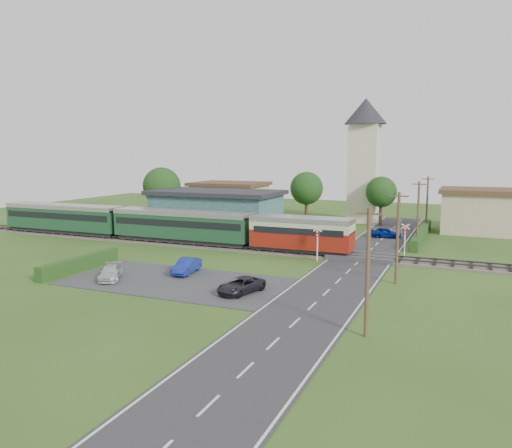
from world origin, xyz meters
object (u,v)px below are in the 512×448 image
at_px(house_east, 477,210).
at_px(pedestrian_far, 141,226).
at_px(car_park_dark, 241,285).
at_px(equipment_hut, 136,221).
at_px(train, 157,223).
at_px(crossing_signal_far, 405,235).
at_px(car_park_blue, 187,266).
at_px(house_west, 230,200).
at_px(crossing_signal_near, 318,238).
at_px(car_park_silver, 110,272).
at_px(car_on_road, 386,233).
at_px(church_tower, 365,151).
at_px(pedestrian_near, 253,232).
at_px(station_building, 216,211).

distance_m(house_east, pedestrian_far, 41.64).
relative_size(house_east, car_park_dark, 2.26).
height_order(equipment_hut, train, train).
height_order(crossing_signal_far, car_park_blue, crossing_signal_far).
height_order(house_west, house_east, same).
bearing_deg(house_east, house_west, 178.36).
bearing_deg(crossing_signal_near, house_west, 130.11).
height_order(car_park_silver, car_park_dark, car_park_dark).
bearing_deg(train, equipment_hut, 148.93).
relative_size(crossing_signal_near, car_park_silver, 0.89).
xyz_separation_m(car_on_road, pedestrian_far, (-27.04, -10.57, 0.66)).
height_order(church_tower, car_park_dark, church_tower).
bearing_deg(car_on_road, pedestrian_near, 123.44).
bearing_deg(car_park_dark, station_building, 137.12).
distance_m(equipment_hut, crossing_signal_near, 25.04).
relative_size(equipment_hut, train, 0.06).
bearing_deg(equipment_hut, house_west, 81.38).
distance_m(equipment_hut, car_park_dark, 29.01).
bearing_deg(station_building, car_park_blue, -68.84).
height_order(equipment_hut, pedestrian_far, equipment_hut).
height_order(house_west, pedestrian_far, house_west).
distance_m(car_on_road, pedestrian_far, 29.04).
xyz_separation_m(equipment_hut, crossing_signal_far, (31.60, -0.81, 0.39)).
distance_m(car_park_blue, car_park_dark, 7.47).
height_order(car_park_dark, pedestrian_far, pedestrian_far).
bearing_deg(crossing_signal_near, pedestrian_far, 168.07).
height_order(equipment_hut, pedestrian_near, equipment_hut).
relative_size(train, pedestrian_far, 25.05).
xyz_separation_m(station_building, car_park_dark, (14.50, -24.07, -2.07)).
relative_size(church_tower, car_on_road, 4.97).
relative_size(station_building, car_park_dark, 4.11).
xyz_separation_m(house_west, crossing_signal_near, (21.40, -25.41, -0.65)).
distance_m(crossing_signal_near, crossing_signal_far, 8.65).
bearing_deg(car_park_silver, equipment_hut, 91.38).
bearing_deg(equipment_hut, station_building, 35.92).
distance_m(equipment_hut, car_park_silver, 22.03).
bearing_deg(car_park_blue, equipment_hut, 129.99).
xyz_separation_m(crossing_signal_near, pedestrian_far, (-23.16, 4.89, -0.83)).
bearing_deg(equipment_hut, crossing_signal_near, -12.94).
distance_m(car_on_road, car_park_dark, 28.72).
relative_size(crossing_signal_near, pedestrian_near, 1.68).
xyz_separation_m(car_on_road, car_park_silver, (-16.79, -28.63, -0.04)).
bearing_deg(house_east, car_park_blue, -123.37).
bearing_deg(car_park_blue, car_park_silver, -144.87).
height_order(station_building, pedestrian_near, station_building).
bearing_deg(train, car_park_dark, -41.24).
relative_size(car_park_blue, pedestrian_far, 2.14).
distance_m(station_building, house_east, 32.70).
bearing_deg(station_building, crossing_signal_near, -34.81).
relative_size(equipment_hut, church_tower, 0.14).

